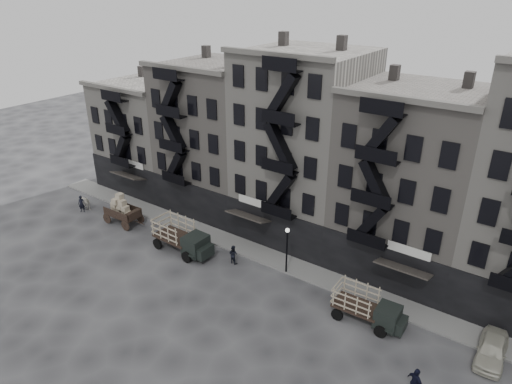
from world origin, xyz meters
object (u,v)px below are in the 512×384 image
Objects in this scene: pedestrian_west at (82,204)px; pedestrian_mid at (233,254)px; horse at (84,202)px; stake_truck_west at (181,235)px; stake_truck_east at (367,305)px; wagon at (121,206)px; policeman at (415,383)px; car_east at (492,350)px.

pedestrian_west is 19.02m from pedestrian_mid.
pedestrian_mid reaches higher than horse.
stake_truck_east is (17.29, 0.72, -0.21)m from stake_truck_west.
wagon reaches higher than pedestrian_west.
horse is 31.61m from stake_truck_east.
pedestrian_mid is 17.91m from policeman.
policeman is (-3.10, -5.81, 0.30)m from car_east.
stake_truck_west is at bearing 14.22° from pedestrian_mid.
car_east is 2.08× the size of policeman.
stake_truck_east is 31.31m from pedestrian_west.
horse reaches higher than car_east.
car_east is at bearing 6.24° from stake_truck_west.
wagon is 0.89× the size of car_east.
horse is 0.92× the size of policeman.
horse is 0.44× the size of car_east.
pedestrian_west is at bearing -179.62° from stake_truck_east.
stake_truck_west reaches higher than policeman.
stake_truck_east reaches higher than policeman.
horse is 1.11× the size of pedestrian_mid.
car_east is 6.59m from policeman.
stake_truck_west reaches higher than horse.
horse is 5.84m from wagon.
wagon is 25.86m from stake_truck_east.
wagon is 8.58m from stake_truck_west.
pedestrian_west is 0.89× the size of policeman.
stake_truck_west reaches higher than stake_truck_east.
wagon is 31.04m from policeman.
stake_truck_east is at bearing -0.89° from wagon.
wagon is at bearing -179.25° from car_east.
pedestrian_mid is at bearing 1.54° from wagon.
pedestrian_west is at bearing -176.27° from stake_truck_west.
stake_truck_east is 3.04× the size of pedestrian_mid.
stake_truck_west is (14.30, 0.01, 0.88)m from horse.
stake_truck_west is at bearing -4.20° from wagon.
pedestrian_west reaches higher than pedestrian_mid.
stake_truck_east reaches higher than car_east.
wagon reaches higher than pedestrian_mid.
pedestrian_west is (-39.27, -2.57, 0.18)m from car_east.
car_east is (25.28, 2.05, -0.95)m from stake_truck_west.
wagon reaches higher than stake_truck_east.
car_east is at bearing -86.27° from horse.
stake_truck_west is 2.89× the size of policeman.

